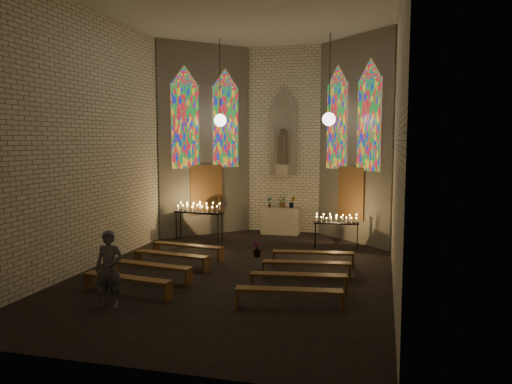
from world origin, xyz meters
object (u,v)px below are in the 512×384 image
altar (281,221)px  votive_stand_left (199,210)px  votive_stand_right (336,221)px  aisle_flower_pot (257,249)px  visitor (109,269)px

altar → votive_stand_left: (-2.52, -1.93, 0.59)m
altar → votive_stand_right: votive_stand_right is taller
aisle_flower_pot → votive_stand_right: size_ratio=0.31×
visitor → altar: bearing=68.7°
votive_stand_right → visitor: 8.07m
votive_stand_left → votive_stand_right: size_ratio=1.20×
votive_stand_left → aisle_flower_pot: bearing=-29.9°
altar → aisle_flower_pot: size_ratio=3.14×
votive_stand_right → visitor: size_ratio=0.90×
altar → visitor: size_ratio=0.86×
votive_stand_right → altar: bearing=135.0°
aisle_flower_pot → votive_stand_right: (2.20, 1.77, 0.69)m
altar → aisle_flower_pot: altar is taller
altar → visitor: (-1.82, -8.96, 0.31)m
votive_stand_right → visitor: visitor is taller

